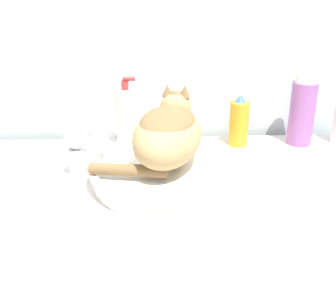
% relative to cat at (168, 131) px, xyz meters
% --- Properties ---
extents(wall_back, '(8.00, 0.05, 2.40)m').
position_rel_cat_xyz_m(wall_back, '(0.02, 0.34, 0.25)').
color(wall_back, silver).
rests_on(wall_back, ground_plane).
extents(sink_basin, '(0.38, 0.38, 0.06)m').
position_rel_cat_xyz_m(sink_basin, '(-0.00, -0.01, -0.10)').
color(sink_basin, white).
rests_on(sink_basin, vanity_counter).
extents(cat, '(0.29, 0.30, 0.16)m').
position_rel_cat_xyz_m(cat, '(0.00, 0.00, 0.00)').
color(cat, tan).
rests_on(cat, sink_basin).
extents(faucet, '(0.13, 0.06, 0.14)m').
position_rel_cat_xyz_m(faucet, '(-0.22, 0.03, -0.05)').
color(faucet, silver).
rests_on(faucet, vanity_counter).
extents(spray_bottle_trigger, '(0.06, 0.06, 0.15)m').
position_rel_cat_xyz_m(spray_bottle_trigger, '(0.22, 0.22, -0.06)').
color(spray_bottle_trigger, orange).
rests_on(spray_bottle_trigger, vanity_counter).
extents(deodorant_stick, '(0.05, 0.05, 0.14)m').
position_rel_cat_xyz_m(deodorant_stick, '(0.01, 0.22, -0.06)').
color(deodorant_stick, silver).
rests_on(deodorant_stick, vanity_counter).
extents(mouthwash_bottle, '(0.07, 0.07, 0.22)m').
position_rel_cat_xyz_m(mouthwash_bottle, '(0.41, 0.22, -0.02)').
color(mouthwash_bottle, '#93569E').
rests_on(mouthwash_bottle, vanity_counter).
extents(soap_pump_bottle, '(0.06, 0.06, 0.21)m').
position_rel_cat_xyz_m(soap_pump_bottle, '(-0.11, 0.22, -0.04)').
color(soap_pump_bottle, silver).
rests_on(soap_pump_bottle, vanity_counter).
extents(soap_bar, '(0.06, 0.05, 0.02)m').
position_rel_cat_xyz_m(soap_bar, '(-0.27, -0.07, -0.12)').
color(soap_bar, silver).
rests_on(soap_bar, vanity_counter).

